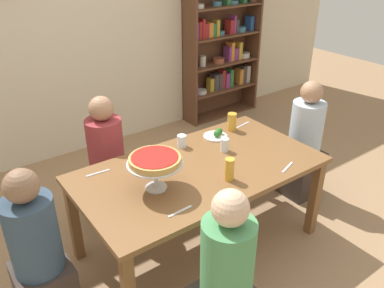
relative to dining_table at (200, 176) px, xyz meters
The scene contains 19 objects.
ground_plane 0.66m from the dining_table, ahead, with size 12.00×12.00×0.00m, color #9E7A56.
rear_partition 2.32m from the dining_table, 90.00° to the left, with size 8.00×0.12×2.80m, color beige.
dining_table is the anchor object (origin of this frame).
bookshelf 2.79m from the dining_table, 46.85° to the left, with size 1.10×0.30×2.21m.
diner_near_left 0.94m from the dining_table, 117.67° to the right, with size 0.34×0.34×1.15m.
diner_head_east 1.26m from the dining_table, ahead, with size 0.34×0.34×1.15m.
diner_far_left 0.89m from the dining_table, 117.77° to the left, with size 0.34×0.34×1.15m.
diner_head_west 1.24m from the dining_table, behind, with size 0.34×0.34×1.15m.
deep_dish_pizza_stand 0.50m from the dining_table, behind, with size 0.38×0.38×0.25m.
salad_plate_near_diner 0.29m from the dining_table, 125.45° to the left, with size 0.21×0.21×0.06m.
salad_plate_far_diner 0.53m from the dining_table, 37.12° to the left, with size 0.20×0.20×0.07m.
beer_glass_amber_tall 0.72m from the dining_table, 29.35° to the left, with size 0.08×0.08×0.16m, color gold.
beer_glass_amber_short 0.31m from the dining_table, 76.47° to the right, with size 0.07×0.07×0.17m, color gold.
water_glass_clear_near 0.37m from the dining_table, 77.82° to the left, with size 0.07×0.07×0.10m, color white.
water_glass_clear_far 0.35m from the dining_table, 14.94° to the left, with size 0.07×0.07×0.11m, color white.
cutlery_fork_near 0.75m from the dining_table, 150.82° to the left, with size 0.18×0.02×0.01m, color silver.
cutlery_knife_near 0.66m from the dining_table, 36.96° to the right, with size 0.18×0.02×0.01m, color silver.
cutlery_fork_far 0.56m from the dining_table, 139.89° to the right, with size 0.18×0.02×0.01m, color silver.
cutlery_knife_far 0.84m from the dining_table, 25.14° to the left, with size 0.18×0.02×0.01m, color silver.
Camera 1 is at (-1.54, -2.01, 2.27)m, focal length 37.12 mm.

